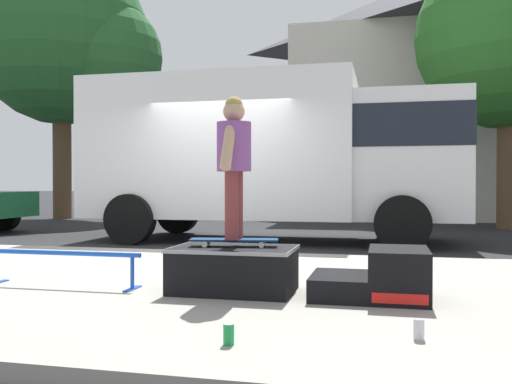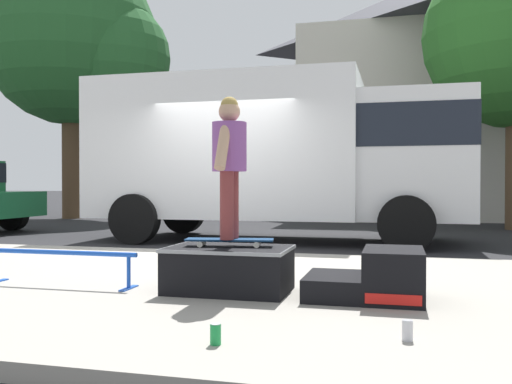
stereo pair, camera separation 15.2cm
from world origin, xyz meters
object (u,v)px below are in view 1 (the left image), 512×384
(soda_can, at_px, (419,329))
(kicker_ramp, at_px, (380,278))
(soda_can_b, at_px, (229,334))
(skateboard, at_px, (234,240))
(grind_rail, at_px, (62,259))
(box_truck, at_px, (273,151))
(street_tree_neighbour, at_px, (71,43))
(skater_kid, at_px, (234,155))
(skate_box, at_px, (234,268))

(soda_can, bearing_deg, kicker_ramp, 101.33)
(kicker_ramp, bearing_deg, soda_can_b, -118.90)
(kicker_ramp, xyz_separation_m, skateboard, (-1.27, 0.04, 0.28))
(grind_rail, xyz_separation_m, box_truck, (0.88, 5.65, 1.33))
(skateboard, height_order, soda_can, skateboard)
(kicker_ramp, bearing_deg, soda_can, -78.67)
(kicker_ramp, distance_m, street_tree_neighbour, 15.20)
(grind_rail, distance_m, skater_kid, 1.89)
(skateboard, bearing_deg, soda_can, -39.33)
(skateboard, distance_m, street_tree_neighbour, 14.31)
(street_tree_neighbour, bearing_deg, skater_kid, -52.70)
(skater_kid, bearing_deg, soda_can, -39.33)
(skateboard, xyz_separation_m, street_tree_neighbour, (-8.16, 10.71, 4.87))
(soda_can, bearing_deg, skateboard, 140.67)
(skater_kid, xyz_separation_m, box_truck, (-0.74, 5.52, 0.37))
(soda_can, bearing_deg, street_tree_neighbour, 128.98)
(soda_can, xyz_separation_m, street_tree_neighbour, (-9.67, 11.95, 5.26))
(skater_kid, xyz_separation_m, soda_can_b, (0.41, -1.61, -1.15))
(skater_kid, bearing_deg, street_tree_neighbour, 127.30)
(skateboard, distance_m, box_truck, 5.68)
(skate_box, relative_size, soda_can, 8.55)
(skate_box, relative_size, box_truck, 0.16)
(kicker_ramp, bearing_deg, skater_kid, 178.14)
(skate_box, height_order, soda_can, skate_box)
(skater_kid, relative_size, street_tree_neighbour, 0.15)
(kicker_ramp, height_order, skateboard, skateboard)
(skater_kid, bearing_deg, kicker_ramp, -1.86)
(skateboard, relative_size, street_tree_neighbour, 0.10)
(grind_rail, height_order, soda_can, grind_rail)
(street_tree_neighbour, bearing_deg, skateboard, -52.70)
(skate_box, bearing_deg, grind_rail, -176.76)
(kicker_ramp, relative_size, street_tree_neighbour, 0.12)
(soda_can, bearing_deg, box_truck, 108.43)
(kicker_ramp, height_order, street_tree_neighbour, street_tree_neighbour)
(kicker_ramp, xyz_separation_m, soda_can, (0.24, -1.20, -0.11))
(skateboard, relative_size, skater_kid, 0.63)
(grind_rail, distance_m, street_tree_neighbour, 13.63)
(skater_kid, distance_m, street_tree_neighbour, 14.07)
(box_truck, bearing_deg, skater_kid, -82.37)
(soda_can_b, bearing_deg, grind_rail, 144.00)
(skate_box, distance_m, kicker_ramp, 1.27)
(kicker_ramp, bearing_deg, grind_rail, -178.18)
(skate_box, bearing_deg, soda_can, -38.53)
(box_truck, xyz_separation_m, street_tree_neighbour, (-7.42, 5.19, 3.74))
(soda_can, relative_size, soda_can_b, 1.00)
(skateboard, height_order, skater_kid, skater_kid)
(skate_box, height_order, box_truck, box_truck)
(kicker_ramp, height_order, skater_kid, skater_kid)
(soda_can, xyz_separation_m, soda_can_b, (-1.10, -0.37, 0.00))
(kicker_ramp, relative_size, box_truck, 0.14)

